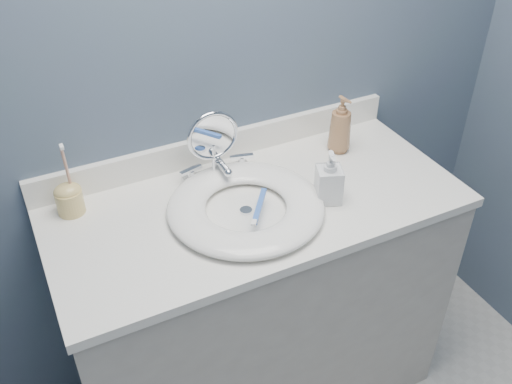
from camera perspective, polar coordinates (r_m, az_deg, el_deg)
back_wall at (r=1.73m, az=-4.06°, el=12.59°), size 2.20×0.02×2.40m
vanity_cabinet at (r=1.98m, az=0.08°, el=-11.48°), size 1.20×0.55×0.85m
countertop at (r=1.68m, az=0.09°, el=-1.36°), size 1.22×0.57×0.03m
backsplash at (r=1.84m, az=-3.56°, el=4.61°), size 1.22×0.02×0.09m
basin at (r=1.62m, az=-1.02°, el=-1.47°), size 0.45×0.45×0.04m
drain at (r=1.63m, az=-1.01°, el=-1.88°), size 0.04×0.04×0.01m
faucet at (r=1.76m, az=-3.78°, el=2.28°), size 0.25×0.13×0.07m
makeup_mirror at (r=1.69m, az=-4.32°, el=4.82°), size 0.16×0.09×0.24m
soap_bottle_amber at (r=1.87m, az=8.45°, el=6.69°), size 0.08×0.08×0.19m
soap_bottle_clear at (r=1.64m, az=7.36°, el=1.49°), size 0.09×0.10×0.16m
toothbrush_holder at (r=1.69m, az=-18.19°, el=-0.52°), size 0.08×0.08×0.22m
toothbrush_lying at (r=1.58m, az=0.30°, el=-1.55°), size 0.11×0.15×0.02m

